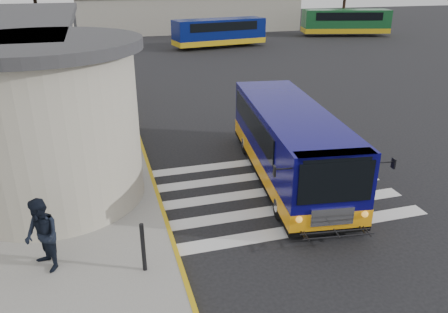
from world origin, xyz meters
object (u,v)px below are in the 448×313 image
object	(u,v)px
transit_bus	(289,146)
bollard	(143,247)
far_bus_b	(346,21)
far_bus_a	(219,32)
pedestrian_b	(42,236)
pedestrian_a	(95,187)

from	to	relation	value
transit_bus	bollard	xyz separation A→B (m)	(-5.42, -4.01, -0.41)
far_bus_b	bollard	bearing A→B (deg)	157.77
far_bus_a	pedestrian_b	bearing A→B (deg)	148.34
far_bus_a	bollard	bearing A→B (deg)	152.22
transit_bus	far_bus_b	bearing A→B (deg)	64.29
transit_bus	far_bus_a	distance (m)	28.74
bollard	far_bus_b	bearing A→B (deg)	53.64
pedestrian_a	far_bus_b	world-z (taller)	far_bus_b
bollard	pedestrian_a	bearing A→B (deg)	107.96
far_bus_a	far_bus_b	bearing A→B (deg)	-85.06
transit_bus	pedestrian_b	xyz separation A→B (m)	(-7.62, -3.31, -0.12)
pedestrian_b	far_bus_a	bearing A→B (deg)	128.04
transit_bus	far_bus_a	world-z (taller)	far_bus_a
pedestrian_a	far_bus_b	distance (m)	43.13
pedestrian_b	far_bus_b	bearing A→B (deg)	111.47
transit_bus	pedestrian_a	size ratio (longest dim) A/B	5.22
pedestrian_b	bollard	size ratio (longest dim) A/B	1.46
far_bus_b	transit_bus	bearing A→B (deg)	160.72
pedestrian_b	far_bus_b	world-z (taller)	far_bus_b
pedestrian_a	far_bus_b	xyz separation A→B (m)	(27.61, 33.13, 0.58)
pedestrian_b	far_bus_b	xyz separation A→B (m)	(28.82, 35.46, 0.53)
bollard	pedestrian_b	bearing A→B (deg)	162.33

